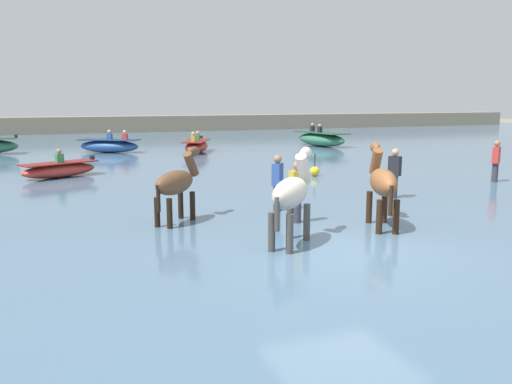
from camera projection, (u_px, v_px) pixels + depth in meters
ground_plane at (344, 264)px, 9.69m from camera, size 120.00×120.00×0.00m
water_surface at (201, 180)px, 18.88m from camera, size 90.00×90.00×0.25m
horse_lead_chestnut at (382, 184)px, 11.27m from camera, size 0.97×1.84×2.02m
horse_trailing_pinto at (292, 195)px, 9.92m from camera, size 1.53×1.58×2.04m
horse_flank_bay at (177, 184)px, 11.73m from camera, size 1.45×1.43×1.89m
boat_far_inshore at (59, 170)px, 18.65m from camera, size 2.82×2.04×1.01m
boat_distant_east at (196, 146)px, 27.35m from camera, size 2.23×3.21×1.10m
boat_mid_channel at (109, 146)px, 27.30m from camera, size 3.30×2.62×1.15m
boat_far_offshore at (321, 139)px, 31.02m from camera, size 2.08×4.06×1.28m
person_spectator_far at (297, 195)px, 11.76m from camera, size 0.35×0.25×1.63m
person_onlooker_right at (496, 163)px, 17.57m from camera, size 0.38×0.35×1.63m
person_onlooker_left at (394, 176)px, 14.70m from camera, size 0.34×0.38×1.63m
person_wading_mid at (277, 186)px, 13.03m from camera, size 0.36×0.37×1.63m
channel_buoy at (315, 171)px, 18.98m from camera, size 0.35×0.35×0.80m
far_shoreline at (115, 126)px, 44.02m from camera, size 80.00×2.40×1.56m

